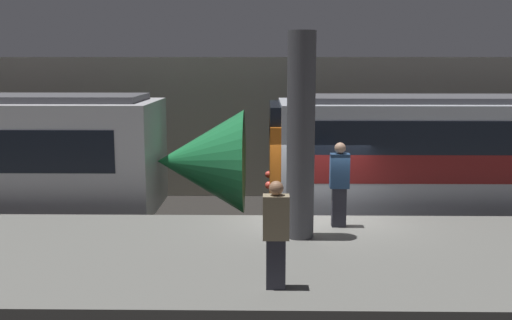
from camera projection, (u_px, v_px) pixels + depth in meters
ground_plane at (317, 264)px, 13.03m from camera, size 120.00×120.00×0.00m
platform at (330, 282)px, 10.48m from camera, size 40.00×4.98×1.09m
station_rear_barrier at (301, 128)px, 19.27m from camera, size 50.00×0.15×4.49m
support_pillar_near at (301, 136)px, 10.99m from camera, size 0.52×0.52×3.82m
person_waiting at (276, 232)px, 8.62m from camera, size 0.38×0.24×1.59m
person_walking at (339, 182)px, 11.86m from camera, size 0.38×0.24×1.70m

